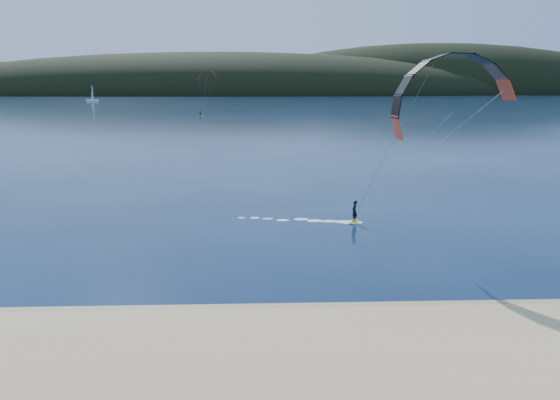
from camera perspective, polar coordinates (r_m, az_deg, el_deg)
name	(u,v)px	position (r m, az deg, el deg)	size (l,w,h in m)	color
ground	(190,358)	(25.36, -9.44, -16.01)	(1800.00, 1800.00, 0.00)	#071634
wet_sand	(200,315)	(29.36, -8.35, -11.82)	(220.00, 2.50, 0.10)	#907954
headland	(257,94)	(767.60, -2.45, 11.04)	(1200.00, 310.00, 140.00)	black
kitesurfer_near	(448,116)	(42.69, 17.21, 8.38)	(21.51, 9.04, 13.63)	gold
kitesurfer_far	(207,80)	(216.94, -7.65, 12.37)	(7.97, 6.06, 16.36)	gold
sailboat	(93,100)	(446.80, -19.07, 9.89)	(9.08, 6.02, 12.68)	white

